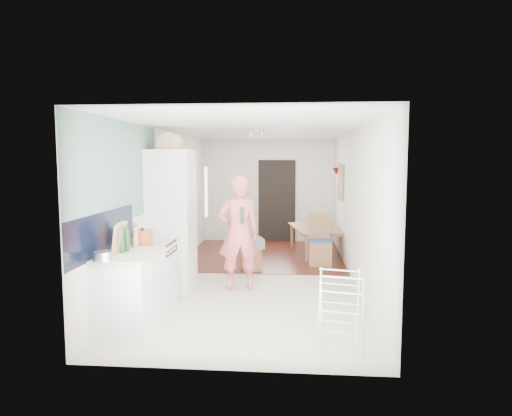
# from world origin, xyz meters

# --- Properties ---
(room_shell) EXTENTS (3.20, 7.00, 2.50)m
(room_shell) POSITION_xyz_m (0.00, 0.00, 1.25)
(room_shell) COLOR silver
(room_shell) RESTS_ON ground
(floor) EXTENTS (3.20, 7.00, 0.01)m
(floor) POSITION_xyz_m (0.00, 0.00, 0.00)
(floor) COLOR beige
(floor) RESTS_ON ground
(wood_floor_overlay) EXTENTS (3.20, 3.30, 0.01)m
(wood_floor_overlay) POSITION_xyz_m (0.00, 1.85, 0.01)
(wood_floor_overlay) COLOR #552116
(wood_floor_overlay) RESTS_ON room_shell
(sage_wall_panel) EXTENTS (0.02, 3.00, 1.30)m
(sage_wall_panel) POSITION_xyz_m (-1.59, -2.00, 1.85)
(sage_wall_panel) COLOR slate
(sage_wall_panel) RESTS_ON room_shell
(tile_splashback) EXTENTS (0.02, 1.90, 0.50)m
(tile_splashback) POSITION_xyz_m (-1.59, -2.55, 1.15)
(tile_splashback) COLOR black
(tile_splashback) RESTS_ON room_shell
(doorway_recess) EXTENTS (0.90, 0.04, 2.00)m
(doorway_recess) POSITION_xyz_m (0.20, 3.48, 1.00)
(doorway_recess) COLOR black
(doorway_recess) RESTS_ON room_shell
(base_cabinet) EXTENTS (0.60, 0.90, 0.86)m
(base_cabinet) POSITION_xyz_m (-1.30, -2.55, 0.43)
(base_cabinet) COLOR white
(base_cabinet) RESTS_ON room_shell
(worktop) EXTENTS (0.62, 0.92, 0.06)m
(worktop) POSITION_xyz_m (-1.30, -2.55, 0.89)
(worktop) COLOR beige
(worktop) RESTS_ON room_shell
(range_cooker) EXTENTS (0.60, 0.60, 0.88)m
(range_cooker) POSITION_xyz_m (-1.30, -1.80, 0.44)
(range_cooker) COLOR white
(range_cooker) RESTS_ON room_shell
(cooker_top) EXTENTS (0.60, 0.60, 0.04)m
(cooker_top) POSITION_xyz_m (-1.30, -1.80, 0.90)
(cooker_top) COLOR silver
(cooker_top) RESTS_ON room_shell
(fridge_housing) EXTENTS (0.66, 0.66, 2.15)m
(fridge_housing) POSITION_xyz_m (-1.27, -0.78, 1.07)
(fridge_housing) COLOR white
(fridge_housing) RESTS_ON room_shell
(fridge_door) EXTENTS (0.14, 0.56, 0.70)m
(fridge_door) POSITION_xyz_m (-0.66, -1.08, 1.55)
(fridge_door) COLOR white
(fridge_door) RESTS_ON room_shell
(fridge_interior) EXTENTS (0.02, 0.52, 0.66)m
(fridge_interior) POSITION_xyz_m (-0.96, -0.78, 1.55)
(fridge_interior) COLOR white
(fridge_interior) RESTS_ON room_shell
(pinboard) EXTENTS (0.03, 0.90, 0.70)m
(pinboard) POSITION_xyz_m (1.58, 1.90, 1.55)
(pinboard) COLOR tan
(pinboard) RESTS_ON room_shell
(pinboard_frame) EXTENTS (0.00, 0.94, 0.74)m
(pinboard_frame) POSITION_xyz_m (1.57, 1.90, 1.55)
(pinboard_frame) COLOR #8F5F40
(pinboard_frame) RESTS_ON room_shell
(wall_sconce) EXTENTS (0.18, 0.18, 0.16)m
(wall_sconce) POSITION_xyz_m (1.54, 2.55, 1.75)
(wall_sconce) COLOR #6A0B0C
(wall_sconce) RESTS_ON room_shell
(person) EXTENTS (0.86, 0.67, 2.08)m
(person) POSITION_xyz_m (-0.23, -0.74, 1.04)
(person) COLOR #E56864
(person) RESTS_ON floor
(dining_table) EXTENTS (1.04, 1.52, 0.49)m
(dining_table) POSITION_xyz_m (1.12, 2.01, 0.25)
(dining_table) COLOR #8F5F40
(dining_table) RESTS_ON floor
(dining_chair) EXTENTS (0.42, 0.42, 0.98)m
(dining_chair) POSITION_xyz_m (1.11, 0.96, 0.49)
(dining_chair) COLOR #8F5F40
(dining_chair) RESTS_ON floor
(stool) EXTENTS (0.41, 0.41, 0.43)m
(stool) POSITION_xyz_m (-0.15, 0.44, 0.21)
(stool) COLOR #8F5F40
(stool) RESTS_ON floor
(grey_drape) EXTENTS (0.49, 0.49, 0.18)m
(grey_drape) POSITION_xyz_m (-0.13, 0.41, 0.52)
(grey_drape) COLOR gray
(grey_drape) RESTS_ON stool
(drying_rack) EXTENTS (0.51, 0.48, 0.85)m
(drying_rack) POSITION_xyz_m (1.10, -2.95, 0.42)
(drying_rack) COLOR white
(drying_rack) RESTS_ON floor
(bread_bin) EXTENTS (0.39, 0.37, 0.18)m
(bread_bin) POSITION_xyz_m (-1.25, -0.82, 2.24)
(bread_bin) COLOR tan
(bread_bin) RESTS_ON fridge_housing
(red_casserole) EXTENTS (0.29, 0.29, 0.16)m
(red_casserole) POSITION_xyz_m (-1.37, -1.84, 1.00)
(red_casserole) COLOR #CE4A27
(red_casserole) RESTS_ON cooker_top
(steel_pan) EXTENTS (0.23, 0.23, 0.10)m
(steel_pan) POSITION_xyz_m (-1.42, -2.98, 0.97)
(steel_pan) COLOR silver
(steel_pan) RESTS_ON worktop
(held_bottle) EXTENTS (0.05, 0.05, 0.25)m
(held_bottle) POSITION_xyz_m (-0.16, -0.91, 1.17)
(held_bottle) COLOR #1D4023
(held_bottle) RESTS_ON person
(bottle_a) EXTENTS (0.09, 0.09, 0.31)m
(bottle_a) POSITION_xyz_m (-1.38, -2.54, 1.08)
(bottle_a) COLOR #1D4023
(bottle_a) RESTS_ON worktop
(bottle_b) EXTENTS (0.06, 0.06, 0.26)m
(bottle_b) POSITION_xyz_m (-1.35, -2.45, 1.05)
(bottle_b) COLOR #1D4023
(bottle_b) RESTS_ON worktop
(bottle_c) EXTENTS (0.11, 0.11, 0.22)m
(bottle_c) POSITION_xyz_m (-1.43, -2.47, 1.03)
(bottle_c) COLOR silver
(bottle_c) RESTS_ON worktop
(pepper_mill_front) EXTENTS (0.06, 0.06, 0.20)m
(pepper_mill_front) POSITION_xyz_m (-1.34, -2.21, 1.02)
(pepper_mill_front) COLOR tan
(pepper_mill_front) RESTS_ON worktop
(pepper_mill_back) EXTENTS (0.08, 0.08, 0.24)m
(pepper_mill_back) POSITION_xyz_m (-1.39, -2.02, 1.04)
(pepper_mill_back) COLOR tan
(pepper_mill_back) RESTS_ON worktop
(chopping_boards) EXTENTS (0.13, 0.27, 0.37)m
(chopping_boards) POSITION_xyz_m (-1.38, -2.59, 1.10)
(chopping_boards) COLOR tan
(chopping_boards) RESTS_ON worktop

